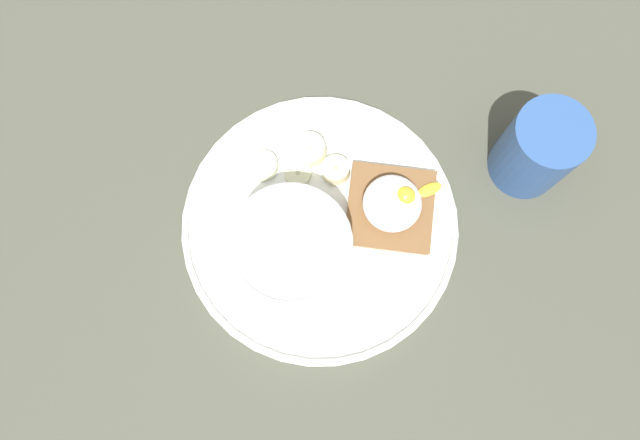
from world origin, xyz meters
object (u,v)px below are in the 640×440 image
(poached_egg, at_px, (394,203))
(banana_slice_front, at_px, (309,150))
(banana_slice_left, at_px, (298,174))
(banana_slice_right, at_px, (336,170))
(banana_slice_back, at_px, (262,165))
(toast_slice, at_px, (390,208))
(oatmeal_bowl, at_px, (291,250))
(coffee_mug, at_px, (538,149))

(poached_egg, relative_size, banana_slice_front, 2.11)
(banana_slice_left, xyz_separation_m, banana_slice_right, (-0.01, 0.04, 0.00))
(banana_slice_back, relative_size, banana_slice_right, 1.03)
(banana_slice_front, relative_size, banana_slice_left, 1.07)
(poached_egg, height_order, banana_slice_left, poached_egg)
(toast_slice, xyz_separation_m, banana_slice_right, (-0.04, -0.06, 0.00))
(toast_slice, bearing_deg, oatmeal_bowl, -59.16)
(oatmeal_bowl, bearing_deg, coffee_mug, 117.00)
(poached_egg, xyz_separation_m, banana_slice_right, (-0.03, -0.06, -0.02))
(banana_slice_right, bearing_deg, banana_slice_front, -124.21)
(poached_egg, distance_m, banana_slice_left, 0.10)
(banana_slice_front, xyz_separation_m, banana_slice_back, (0.02, -0.05, -0.00))
(banana_slice_right, bearing_deg, banana_slice_back, -89.77)
(banana_slice_right, height_order, coffee_mug, coffee_mug)
(toast_slice, bearing_deg, poached_egg, 118.47)
(toast_slice, height_order, coffee_mug, coffee_mug)
(toast_slice, relative_size, banana_slice_back, 2.07)
(toast_slice, distance_m, coffee_mug, 0.15)
(toast_slice, relative_size, banana_slice_front, 2.33)
(oatmeal_bowl, bearing_deg, banana_slice_front, 176.25)
(oatmeal_bowl, height_order, banana_slice_right, oatmeal_bowl)
(oatmeal_bowl, xyz_separation_m, banana_slice_right, (-0.09, 0.04, -0.03))
(poached_egg, distance_m, banana_slice_front, 0.10)
(oatmeal_bowl, distance_m, banana_slice_left, 0.09)
(coffee_mug, bearing_deg, banana_slice_left, -82.16)
(banana_slice_back, height_order, banana_slice_right, banana_slice_right)
(banana_slice_left, xyz_separation_m, banana_slice_back, (-0.01, -0.04, 0.00))
(coffee_mug, bearing_deg, banana_slice_right, -82.36)
(poached_egg, relative_size, banana_slice_right, 1.92)
(toast_slice, height_order, banana_slice_right, banana_slice_right)
(banana_slice_front, height_order, banana_slice_back, banana_slice_front)
(banana_slice_front, bearing_deg, oatmeal_bowl, -3.75)
(toast_slice, height_order, banana_slice_left, toast_slice)
(banana_slice_front, bearing_deg, banana_slice_left, -20.60)
(banana_slice_front, distance_m, banana_slice_back, 0.05)
(banana_slice_back, distance_m, coffee_mug, 0.27)
(oatmeal_bowl, xyz_separation_m, poached_egg, (-0.06, 0.09, -0.01))
(oatmeal_bowl, xyz_separation_m, coffee_mug, (-0.12, 0.23, 0.01))
(banana_slice_back, distance_m, banana_slice_right, 0.08)
(coffee_mug, bearing_deg, banana_slice_front, -88.30)
(banana_slice_front, relative_size, coffee_mug, 0.40)
(toast_slice, xyz_separation_m, banana_slice_back, (-0.04, -0.13, -0.00))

